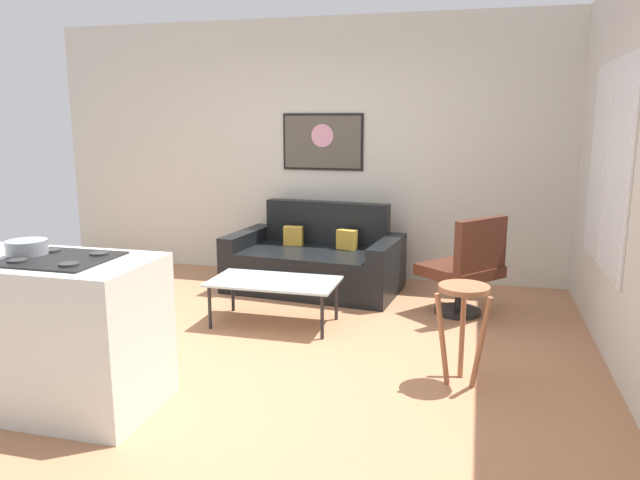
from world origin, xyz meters
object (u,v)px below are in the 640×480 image
object	(u,v)px
couch	(316,262)
coffee_table	(274,284)
bar_stool	(463,308)
armchair	(466,267)
mixing_bowl	(27,248)
wall_painting	(323,142)

from	to	relation	value
couch	coffee_table	distance (m)	1.16
couch	bar_stool	bearing A→B (deg)	-51.95
armchair	mixing_bowl	world-z (taller)	mixing_bowl
bar_stool	coffee_table	bearing A→B (deg)	153.16
armchair	wall_painting	xyz separation A→B (m)	(-1.60, 1.11, 1.04)
armchair	mixing_bowl	xyz separation A→B (m)	(-2.54, -2.36, 0.52)
bar_stool	mixing_bowl	distance (m)	2.74
coffee_table	wall_painting	bearing A→B (deg)	91.01
mixing_bowl	wall_painting	world-z (taller)	wall_painting
couch	wall_painting	xyz separation A→B (m)	(-0.08, 0.61, 1.21)
armchair	bar_stool	distance (m)	1.45
coffee_table	armchair	world-z (taller)	armchair
coffee_table	wall_painting	size ratio (longest dim) A/B	1.20
couch	mixing_bowl	bearing A→B (deg)	-109.62
bar_stool	wall_painting	size ratio (longest dim) A/B	0.75
coffee_table	mixing_bowl	world-z (taller)	mixing_bowl
coffee_table	bar_stool	xyz separation A→B (m)	(1.58, -0.80, 0.16)
bar_stool	mixing_bowl	bearing A→B (deg)	-160.42
coffee_table	bar_stool	world-z (taller)	bar_stool
couch	bar_stool	size ratio (longest dim) A/B	2.67
bar_stool	wall_painting	world-z (taller)	wall_painting
bar_stool	couch	bearing A→B (deg)	128.05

